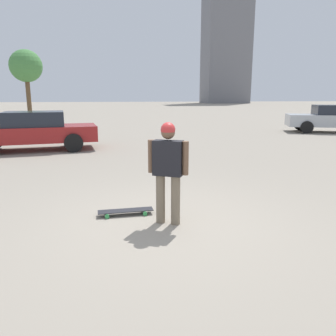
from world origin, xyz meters
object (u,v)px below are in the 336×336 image
(car_parked_far, at_px, (332,118))
(car_parked_near, at_px, (33,130))
(person, at_px, (168,165))
(skateboard, at_px, (126,211))

(car_parked_far, bearing_deg, car_parked_near, 34.29)
(car_parked_near, bearing_deg, person, 107.05)
(skateboard, relative_size, car_parked_far, 0.19)
(car_parked_near, distance_m, car_parked_far, 15.22)
(car_parked_near, bearing_deg, car_parked_far, -174.16)
(car_parked_near, bearing_deg, skateboard, 104.31)
(person, height_order, car_parked_far, person)
(person, height_order, car_parked_near, person)
(person, xyz_separation_m, car_parked_near, (-7.81, -3.70, -0.20))
(person, relative_size, skateboard, 1.70)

